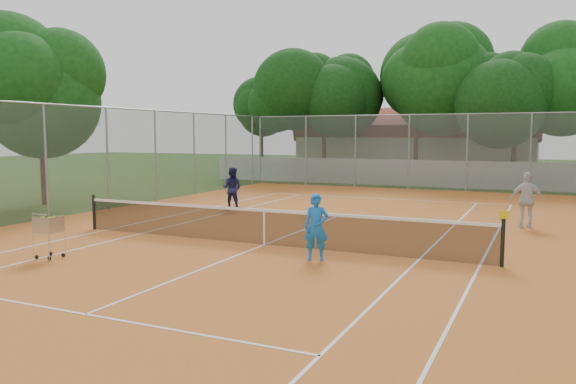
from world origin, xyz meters
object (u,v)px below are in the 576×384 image
at_px(tennis_net, 264,227).
at_px(player_near, 316,227).
at_px(clubhouse, 418,145).
at_px(player_far_left, 232,188).
at_px(ball_hopper, 49,235).
at_px(player_far_right, 527,200).

relative_size(tennis_net, player_near, 7.59).
relative_size(clubhouse, player_far_left, 9.99).
relative_size(clubhouse, player_near, 10.48).
bearing_deg(clubhouse, player_far_left, -96.19).
height_order(tennis_net, ball_hopper, ball_hopper).
distance_m(clubhouse, player_far_left, 23.20).
height_order(tennis_net, player_near, player_near).
distance_m(player_near, ball_hopper, 6.32).
height_order(player_near, player_far_right, player_far_right).
relative_size(player_near, player_far_right, 0.89).
relative_size(clubhouse, ball_hopper, 14.78).
bearing_deg(clubhouse, player_far_right, -70.37).
xyz_separation_m(player_far_right, ball_hopper, (-10.11, -9.51, -0.33)).
bearing_deg(player_far_left, ball_hopper, 85.38).
bearing_deg(tennis_net, player_far_left, 126.96).
xyz_separation_m(clubhouse, ball_hopper, (-1.87, -32.60, -1.63)).
height_order(clubhouse, player_near, clubhouse).
height_order(tennis_net, player_far_right, player_far_right).
distance_m(clubhouse, ball_hopper, 32.69).
height_order(player_far_left, player_far_right, player_far_right).
distance_m(tennis_net, player_far_right, 8.60).
bearing_deg(player_near, player_far_left, 112.89).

